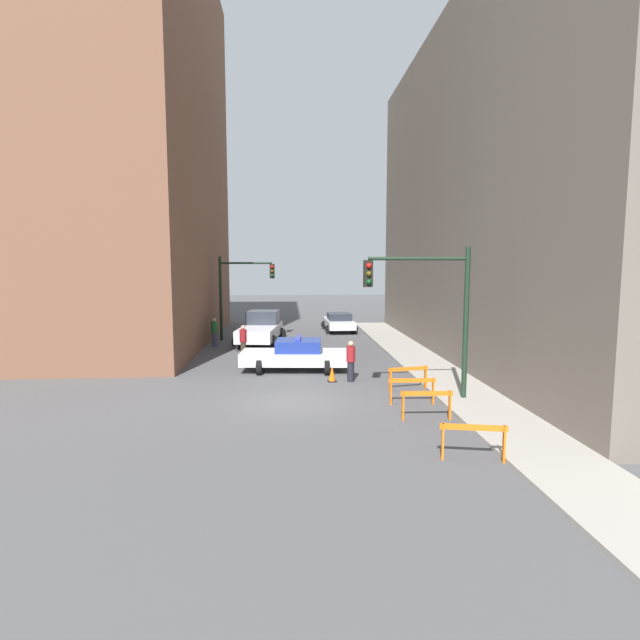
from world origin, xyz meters
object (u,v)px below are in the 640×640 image
pedestrian_sidewalk (351,361)px  traffic_cone (332,374)px  police_car (295,355)px  pedestrian_corner (214,332)px  pedestrian_crossing (243,341)px  white_truck (261,328)px  barrier_front (473,436)px  traffic_light_near (433,300)px  barrier_back (412,387)px  traffic_light_far (238,286)px  barrier_corner (408,374)px  barrier_mid (427,400)px  parked_car_near (339,322)px

pedestrian_sidewalk → traffic_cone: bearing=-153.0°
police_car → traffic_cone: 2.63m
traffic_cone → pedestrian_corner: bearing=123.8°
pedestrian_crossing → white_truck: bearing=-149.8°
police_car → barrier_front: (4.16, -10.52, -0.11)m
traffic_light_near → pedestrian_crossing: bearing=130.2°
pedestrian_sidewalk → barrier_back: bearing=-35.0°
traffic_light_far → barrier_front: (7.57, -19.81, -2.78)m
pedestrian_sidewalk → barrier_corner: (1.98, -1.58, -0.24)m
barrier_mid → traffic_cone: (-2.44, 5.17, -0.30)m
pedestrian_corner → barrier_mid: bearing=62.2°
barrier_front → traffic_cone: bearing=107.9°
traffic_light_far → barrier_mid: traffic_light_far is taller
parked_car_near → pedestrian_crossing: 11.32m
police_car → white_truck: 8.07m
traffic_cone → barrier_front: bearing=-72.1°
pedestrian_sidewalk → barrier_front: (1.95, -8.34, -0.24)m
barrier_front → barrier_mid: size_ratio=0.99×
pedestrian_corner → barrier_back: bearing=65.5°
barrier_mid → traffic_cone: barrier_mid is taller
traffic_light_near → barrier_back: bearing=-154.7°
traffic_light_near → white_truck: (-6.59, 13.08, -2.62)m
parked_car_near → barrier_corner: size_ratio=2.76×
barrier_corner → traffic_cone: bearing=149.5°
barrier_front → white_truck: bearing=108.4°
traffic_light_near → barrier_corner: bearing=106.2°
barrier_corner → traffic_cone: size_ratio=2.40×
traffic_light_near → pedestrian_corner: size_ratio=3.13×
parked_car_near → traffic_cone: size_ratio=6.64×
barrier_front → barrier_mid: bearing=94.6°
police_car → barrier_back: 6.82m
white_truck → pedestrian_sidewalk: white_truck is taller
traffic_light_near → barrier_mid: size_ratio=3.25×
barrier_back → barrier_front: bearing=-86.7°
police_car → parked_car_near: size_ratio=1.11×
barrier_corner → white_truck: bearing=118.0°
parked_car_near → pedestrian_corner: bearing=-143.8°
traffic_light_far → white_truck: traffic_light_far is taller
traffic_light_near → barrier_front: bearing=-95.1°
white_truck → barrier_mid: size_ratio=3.49×
traffic_light_near → police_car: (-4.62, 5.26, -2.81)m
pedestrian_crossing → barrier_corner: pedestrian_crossing is taller
pedestrian_corner → barrier_back: pedestrian_corner is taller
pedestrian_corner → pedestrian_sidewalk: 11.30m
barrier_front → traffic_cone: size_ratio=2.41×
barrier_back → barrier_corner: 1.87m
white_truck → pedestrian_sidewalk: (4.17, -10.01, -0.04)m
parked_car_near → barrier_front: size_ratio=2.76×
pedestrian_sidewalk → pedestrian_corner: bearing=156.0°
white_truck → traffic_cone: 10.57m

